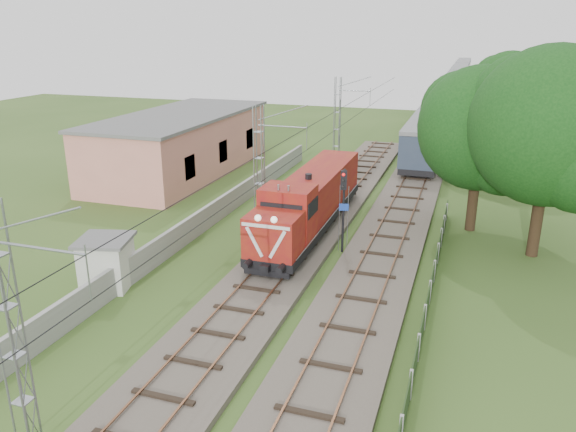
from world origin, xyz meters
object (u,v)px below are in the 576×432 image
(locomotive, at_px, (310,201))
(coach_rake, at_px, (453,85))
(relay_hut, at_px, (107,262))
(signal_post, at_px, (344,196))

(locomotive, bearing_deg, coach_rake, 86.03)
(locomotive, bearing_deg, relay_hut, -125.01)
(coach_rake, bearing_deg, relay_hut, -98.53)
(signal_post, distance_m, relay_hut, 13.05)
(coach_rake, height_order, signal_post, signal_post)
(signal_post, bearing_deg, locomotive, 136.61)
(locomotive, relative_size, relay_hut, 5.24)
(relay_hut, bearing_deg, locomotive, 54.99)
(locomotive, height_order, signal_post, signal_post)
(coach_rake, relative_size, signal_post, 23.75)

